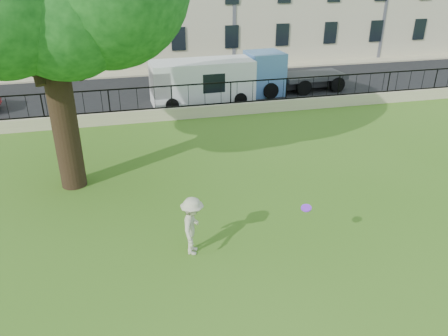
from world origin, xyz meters
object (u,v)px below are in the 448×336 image
object	(u,v)px
man	(193,226)
frisbee	(306,208)
blue_truck	(294,71)
white_van	(202,82)

from	to	relation	value
man	frisbee	world-z (taller)	man
man	frisbee	bearing A→B (deg)	-90.90
frisbee	blue_truck	xyz separation A→B (m)	(5.98, 15.51, -0.36)
white_van	blue_truck	size ratio (longest dim) A/B	0.95
frisbee	white_van	xyz separation A→B (m)	(0.18, 14.51, -0.42)
white_van	blue_truck	bearing A→B (deg)	7.68
frisbee	white_van	size ratio (longest dim) A/B	0.05
frisbee	man	bearing A→B (deg)	160.29
frisbee	white_van	bearing A→B (deg)	89.30
blue_truck	white_van	bearing A→B (deg)	-174.44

